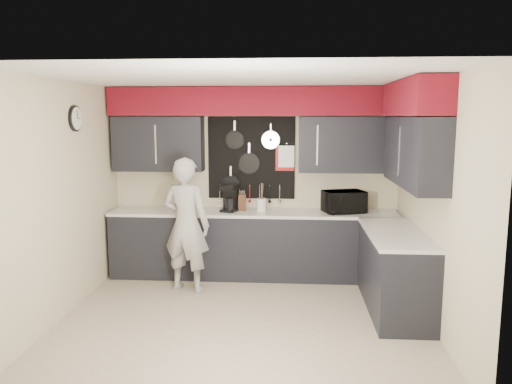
# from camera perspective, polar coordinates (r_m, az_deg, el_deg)

# --- Properties ---
(ground) EXTENTS (4.00, 4.00, 0.00)m
(ground) POSITION_cam_1_polar(r_m,az_deg,el_deg) (5.70, -1.37, -14.11)
(ground) COLOR tan
(ground) RESTS_ON ground
(back_wall_assembly) EXTENTS (4.00, 0.36, 2.60)m
(back_wall_assembly) POSITION_cam_1_polar(r_m,az_deg,el_deg) (6.85, -0.11, 7.03)
(back_wall_assembly) COLOR beige
(back_wall_assembly) RESTS_ON ground
(right_wall_assembly) EXTENTS (0.36, 3.50, 2.60)m
(right_wall_assembly) POSITION_cam_1_polar(r_m,az_deg,el_deg) (5.67, 17.91, 5.57)
(right_wall_assembly) COLOR beige
(right_wall_assembly) RESTS_ON ground
(left_wall_assembly) EXTENTS (0.05, 3.50, 2.60)m
(left_wall_assembly) POSITION_cam_1_polar(r_m,az_deg,el_deg) (5.87, -21.17, -0.47)
(left_wall_assembly) COLOR beige
(left_wall_assembly) RESTS_ON ground
(base_cabinets) EXTENTS (3.95, 2.20, 0.92)m
(base_cabinets) POSITION_cam_1_polar(r_m,az_deg,el_deg) (6.60, 3.80, -6.71)
(base_cabinets) COLOR black
(base_cabinets) RESTS_ON ground
(microwave) EXTENTS (0.62, 0.51, 0.29)m
(microwave) POSITION_cam_1_polar(r_m,az_deg,el_deg) (6.80, 9.99, -1.10)
(microwave) COLOR black
(microwave) RESTS_ON base_cabinets
(knife_block) EXTENTS (0.11, 0.11, 0.22)m
(knife_block) POSITION_cam_1_polar(r_m,az_deg,el_deg) (6.85, -1.58, -1.20)
(knife_block) COLOR #3E2313
(knife_block) RESTS_ON base_cabinets
(utensil_crock) EXTENTS (0.14, 0.14, 0.17)m
(utensil_crock) POSITION_cam_1_polar(r_m,az_deg,el_deg) (6.81, 0.63, -1.47)
(utensil_crock) COLOR white
(utensil_crock) RESTS_ON base_cabinets
(coffee_maker) EXTENTS (0.26, 0.29, 0.36)m
(coffee_maker) POSITION_cam_1_polar(r_m,az_deg,el_deg) (6.81, -2.99, -0.62)
(coffee_maker) COLOR black
(coffee_maker) RESTS_ON base_cabinets
(person) EXTENTS (0.71, 0.56, 1.70)m
(person) POSITION_cam_1_polar(r_m,az_deg,el_deg) (6.36, -7.98, -3.72)
(person) COLOR #A2A2A0
(person) RESTS_ON ground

